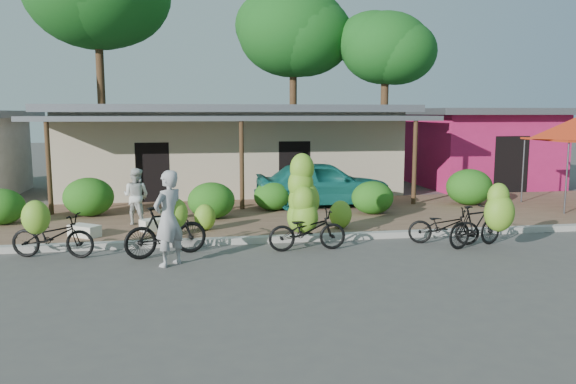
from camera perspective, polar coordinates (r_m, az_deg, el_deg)
name	(u,v)px	position (r m, az deg, el deg)	size (l,w,h in m)	color
ground	(270,265)	(11.55, -1.89, -7.42)	(100.00, 100.00, 0.00)	#4F4C49
sidewalk	(246,217)	(16.38, -4.31, -2.58)	(60.00, 6.00, 0.12)	#8D694C
curb	(258,240)	(13.46, -3.07, -4.86)	(60.00, 0.25, 0.15)	#A8A399
shop_main	(231,148)	(22.05, -5.86, 4.50)	(13.00, 8.50, 3.35)	#B9A98B
shop_pink	(479,146)	(25.12, 18.85, 4.43)	(6.00, 6.00, 3.25)	#C01D5A
tree_center_right	(289,30)	(28.33, 0.10, 16.10)	(5.49, 5.39, 9.09)	#4D301F
tree_near_right	(381,46)	(27.29, 9.43, 14.39)	(4.35, 4.16, 7.76)	#4D301F
hedge_0	(1,207)	(16.77, -27.15, -1.33)	(1.23, 1.11, 0.96)	#225513
hedge_1	(89,197)	(17.12, -19.60, -0.47)	(1.43, 1.29, 1.11)	#225513
hedge_2	(211,201)	(15.88, -7.79, -0.87)	(1.32, 1.19, 1.03)	#225513
hedge_3	(273,196)	(17.10, -1.57, -0.38)	(1.15, 1.04, 0.90)	#225513
hedge_4	(372,198)	(16.67, 8.58, -0.57)	(1.24, 1.12, 0.97)	#225513
hedge_5	(469,187)	(19.02, 17.94, 0.49)	(1.49, 1.34, 1.16)	#225513
bike_far_left	(50,233)	(12.93, -22.99, -3.88)	(1.90, 1.38, 1.35)	black
bike_left	(167,229)	(12.31, -12.18, -3.72)	(1.89, 1.38, 1.36)	black
bike_center	(305,211)	(12.83, 1.69, -1.99)	(1.78, 1.20, 2.16)	black
bike_right	(484,220)	(13.45, 19.29, -2.67)	(1.70, 1.39, 1.56)	black
bike_far_right	(444,226)	(13.74, 15.52, -3.36)	(1.73, 1.05, 0.86)	black
loose_banana_a	(172,223)	(13.91, -11.73, -3.10)	(0.50, 0.42, 0.62)	#76B12C
loose_banana_b	(205,217)	(14.37, -8.43, -2.55)	(0.54, 0.46, 0.67)	#76B12C
loose_banana_c	(341,214)	(14.50, 5.36, -2.29)	(0.58, 0.49, 0.73)	#76B12C
sack_near	(158,224)	(14.64, -13.07, -3.21)	(0.85, 0.40, 0.30)	silver
sack_far	(84,231)	(14.41, -19.97, -3.72)	(0.75, 0.38, 0.28)	silver
vendor	(169,218)	(11.54, -12.02, -2.64)	(0.71, 0.47, 1.95)	#9C9C9C
bystander	(136,196)	(15.45, -15.17, -0.42)	(0.73, 0.57, 1.51)	silver
teal_van	(322,183)	(17.85, 3.52, 0.87)	(1.72, 4.28, 1.46)	#186C63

